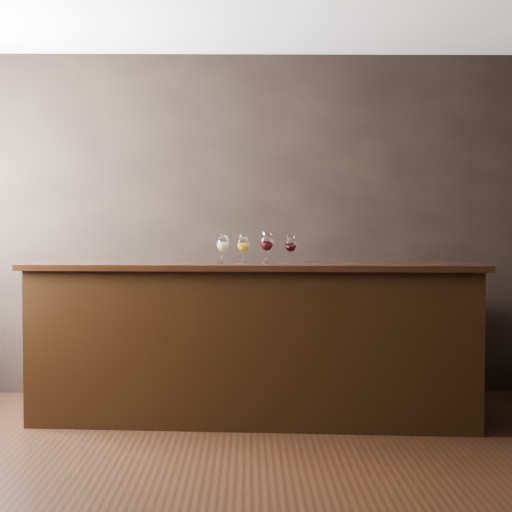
{
  "coord_description": "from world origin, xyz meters",
  "views": [
    {
      "loc": [
        0.28,
        -3.65,
        1.34
      ],
      "look_at": [
        0.34,
        1.38,
        1.17
      ],
      "focal_mm": 50.0,
      "sensor_mm": 36.0,
      "label": 1
    }
  ],
  "objects_px": {
    "glass_red_a": "(267,243)",
    "back_bar_shelf": "(254,342)",
    "glass_amber": "(243,245)",
    "glass_red_b": "(291,245)",
    "bar_counter": "(252,345)",
    "glass_white": "(223,244)"
  },
  "relations": [
    {
      "from": "glass_red_b",
      "to": "back_bar_shelf",
      "type": "bearing_deg",
      "value": 111.78
    },
    {
      "from": "glass_red_b",
      "to": "glass_amber",
      "type": "bearing_deg",
      "value": -179.75
    },
    {
      "from": "glass_red_a",
      "to": "glass_red_b",
      "type": "distance_m",
      "value": 0.17
    },
    {
      "from": "bar_counter",
      "to": "glass_white",
      "type": "relative_size",
      "value": 15.29
    },
    {
      "from": "glass_amber",
      "to": "glass_red_a",
      "type": "xyz_separation_m",
      "value": [
        0.17,
        -0.02,
        0.01
      ]
    },
    {
      "from": "glass_red_a",
      "to": "glass_amber",
      "type": "bearing_deg",
      "value": 173.5
    },
    {
      "from": "bar_counter",
      "to": "back_bar_shelf",
      "type": "relative_size",
      "value": 1.23
    },
    {
      "from": "bar_counter",
      "to": "glass_amber",
      "type": "xyz_separation_m",
      "value": [
        -0.07,
        0.02,
        0.71
      ]
    },
    {
      "from": "back_bar_shelf",
      "to": "glass_white",
      "type": "xyz_separation_m",
      "value": [
        -0.23,
        -0.62,
        0.8
      ]
    },
    {
      "from": "glass_white",
      "to": "glass_amber",
      "type": "distance_m",
      "value": 0.15
    },
    {
      "from": "glass_white",
      "to": "glass_red_a",
      "type": "relative_size",
      "value": 0.94
    },
    {
      "from": "glass_red_b",
      "to": "glass_red_a",
      "type": "bearing_deg",
      "value": -173.01
    },
    {
      "from": "bar_counter",
      "to": "glass_red_b",
      "type": "height_order",
      "value": "glass_red_b"
    },
    {
      "from": "glass_red_a",
      "to": "back_bar_shelf",
      "type": "bearing_deg",
      "value": 97.16
    },
    {
      "from": "glass_red_a",
      "to": "glass_red_b",
      "type": "height_order",
      "value": "glass_red_a"
    },
    {
      "from": "back_bar_shelf",
      "to": "glass_red_b",
      "type": "distance_m",
      "value": 1.05
    },
    {
      "from": "back_bar_shelf",
      "to": "glass_red_a",
      "type": "relative_size",
      "value": 11.67
    },
    {
      "from": "back_bar_shelf",
      "to": "glass_amber",
      "type": "relative_size",
      "value": 12.93
    },
    {
      "from": "back_bar_shelf",
      "to": "glass_white",
      "type": "bearing_deg",
      "value": -110.68
    },
    {
      "from": "glass_red_a",
      "to": "glass_red_b",
      "type": "bearing_deg",
      "value": 6.99
    },
    {
      "from": "back_bar_shelf",
      "to": "glass_red_a",
      "type": "bearing_deg",
      "value": -82.84
    },
    {
      "from": "bar_counter",
      "to": "glass_amber",
      "type": "distance_m",
      "value": 0.71
    }
  ]
}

